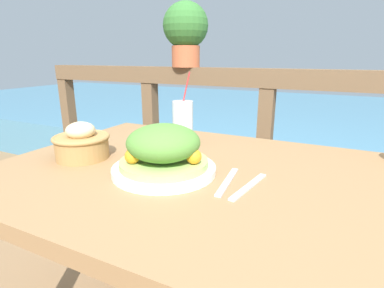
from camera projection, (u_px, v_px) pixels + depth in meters
name	position (u px, v px, depth m)	size (l,w,h in m)	color
patio_table	(202.00, 203.00, 0.85)	(1.17, 0.82, 0.74)	#997047
railing_fence	(265.00, 131.00, 1.50)	(2.80, 0.08, 0.99)	brown
sea_backdrop	(308.00, 127.00, 3.79)	(12.00, 4.00, 0.39)	teal
salad_plate	(164.00, 153.00, 0.79)	(0.28, 0.28, 0.13)	white
drink_glass	(183.00, 124.00, 1.04)	(0.07, 0.07, 0.25)	silver
bread_basket	(82.00, 143.00, 0.92)	(0.17, 0.17, 0.11)	#AD7F47
potted_plant	(186.00, 30.00, 1.55)	(0.23, 0.23, 0.33)	#B75B38
fork	(227.00, 181.00, 0.75)	(0.03, 0.18, 0.00)	silver
knife	(249.00, 186.00, 0.72)	(0.04, 0.18, 0.00)	silver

